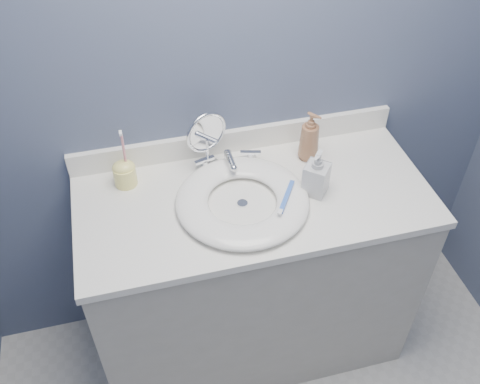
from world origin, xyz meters
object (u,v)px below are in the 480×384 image
object	(u,v)px
toothbrush_holder	(125,172)
makeup_mirror	(207,139)
soap_bottle_amber	(310,136)
soap_bottle_clear	(317,173)

from	to	relation	value
toothbrush_holder	makeup_mirror	bearing A→B (deg)	3.58
soap_bottle_amber	soap_bottle_clear	distance (m)	0.19
soap_bottle_clear	toothbrush_holder	distance (m)	0.66
makeup_mirror	soap_bottle_amber	distance (m)	0.37
soap_bottle_amber	toothbrush_holder	bearing A→B (deg)	140.84
makeup_mirror	soap_bottle_clear	xyz separation A→B (m)	(0.33, -0.22, -0.04)
makeup_mirror	soap_bottle_amber	bearing A→B (deg)	-26.90
soap_bottle_clear	makeup_mirror	bearing A→B (deg)	-173.63
soap_bottle_clear	toothbrush_holder	world-z (taller)	toothbrush_holder
makeup_mirror	soap_bottle_clear	bearing A→B (deg)	-54.61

